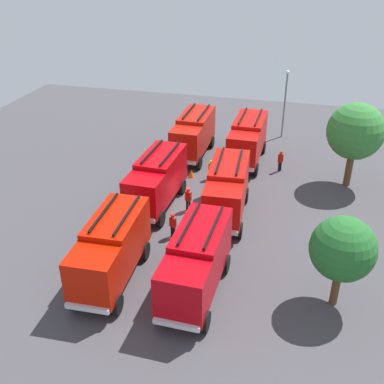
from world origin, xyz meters
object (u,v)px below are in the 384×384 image
(fire_truck_0, at_px, (193,133))
(firefighter_2, at_px, (188,198))
(firefighter_0, at_px, (135,227))
(firefighter_4, at_px, (280,160))
(firefighter_3, at_px, (173,224))
(lamppost, at_px, (285,99))
(fire_truck_2, at_px, (111,248))
(fire_truck_5, at_px, (196,261))
(firefighter_1, at_px, (211,169))
(tree_1, at_px, (343,249))
(fire_truck_1, at_px, (157,179))
(fire_truck_3, at_px, (248,139))
(traffic_cone_0, at_px, (191,173))
(fire_truck_4, at_px, (227,189))
(tree_0, at_px, (356,132))

(fire_truck_0, distance_m, firefighter_2, 9.96)
(firefighter_0, bearing_deg, firefighter_4, 177.88)
(firefighter_3, bearing_deg, lamppost, -171.76)
(fire_truck_2, relative_size, fire_truck_5, 1.00)
(firefighter_0, relative_size, lamppost, 0.25)
(fire_truck_0, height_order, firefighter_1, fire_truck_0)
(firefighter_2, distance_m, tree_1, 12.84)
(firefighter_3, bearing_deg, firefighter_2, -158.00)
(fire_truck_5, relative_size, firefighter_4, 4.04)
(tree_1, height_order, lamppost, lamppost)
(fire_truck_1, bearing_deg, firefighter_3, 33.56)
(fire_truck_0, relative_size, lamppost, 1.09)
(fire_truck_3, xyz_separation_m, fire_truck_5, (18.09, -0.15, 0.00))
(tree_1, bearing_deg, firefighter_4, -165.03)
(firefighter_3, bearing_deg, firefighter_0, -47.22)
(tree_1, height_order, traffic_cone_0, tree_1)
(fire_truck_3, bearing_deg, fire_truck_4, 0.70)
(fire_truck_0, bearing_deg, fire_truck_5, 15.26)
(fire_truck_1, xyz_separation_m, firefighter_3, (3.78, 2.31, -1.18))
(fire_truck_4, bearing_deg, fire_truck_5, -4.35)
(tree_0, bearing_deg, fire_truck_1, -63.49)
(fire_truck_3, bearing_deg, fire_truck_2, -14.66)
(fire_truck_5, xyz_separation_m, firefighter_0, (-4.13, -5.15, -1.23))
(fire_truck_5, height_order, tree_0, tree_0)
(fire_truck_2, bearing_deg, firefighter_2, 163.21)
(traffic_cone_0, height_order, lamppost, lamppost)
(fire_truck_2, height_order, firefighter_2, fire_truck_2)
(firefighter_0, bearing_deg, fire_truck_0, -150.35)
(fire_truck_3, distance_m, lamppost, 7.37)
(firefighter_0, bearing_deg, fire_truck_4, 161.38)
(fire_truck_4, distance_m, tree_1, 10.62)
(fire_truck_1, relative_size, firefighter_2, 4.03)
(firefighter_4, relative_size, tree_1, 0.34)
(fire_truck_1, distance_m, tree_1, 14.78)
(fire_truck_2, bearing_deg, fire_truck_3, 162.30)
(fire_truck_0, xyz_separation_m, traffic_cone_0, (4.38, 0.94, -1.81))
(fire_truck_4, xyz_separation_m, traffic_cone_0, (-5.24, -3.91, -1.81))
(fire_truck_3, bearing_deg, firefighter_1, -27.24)
(fire_truck_3, xyz_separation_m, tree_1, (17.11, 7.27, 1.40))
(firefighter_1, height_order, traffic_cone_0, firefighter_1)
(firefighter_0, bearing_deg, fire_truck_5, 82.60)
(firefighter_2, bearing_deg, firefighter_3, -163.83)
(fire_truck_1, height_order, firefighter_0, fire_truck_1)
(fire_truck_0, xyz_separation_m, fire_truck_3, (0.08, 4.89, 0.00))
(fire_truck_3, relative_size, firefighter_3, 4.19)
(fire_truck_2, xyz_separation_m, firefighter_2, (-8.51, 2.24, -1.13))
(firefighter_0, xyz_separation_m, lamppost, (-20.64, 7.87, 2.96))
(firefighter_2, relative_size, lamppost, 0.27)
(firefighter_3, bearing_deg, firefighter_1, -160.39)
(fire_truck_5, distance_m, firefighter_1, 14.03)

